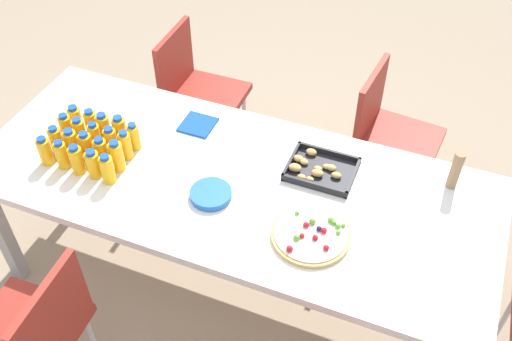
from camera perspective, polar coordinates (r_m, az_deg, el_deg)
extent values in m
plane|color=gray|center=(3.04, -2.05, -10.69)|extent=(12.00, 12.00, 0.00)
cube|color=white|center=(2.48, -2.46, -1.18)|extent=(2.22, 0.90, 0.04)
cube|color=#99999E|center=(3.03, -23.45, -5.38)|extent=(0.06, 0.06, 0.70)
cube|color=#99999E|center=(3.39, -15.90, 3.27)|extent=(0.06, 0.06, 0.70)
cube|color=#99999E|center=(2.90, 20.04, -6.82)|extent=(0.06, 0.06, 0.70)
cube|color=maroon|center=(2.52, -21.58, -14.52)|extent=(0.42, 0.42, 0.04)
cube|color=maroon|center=(2.28, -19.06, -13.70)|extent=(0.05, 0.38, 0.38)
cylinder|color=silver|center=(2.85, -21.04, -13.47)|extent=(0.02, 0.02, 0.41)
cube|color=maroon|center=(3.38, -4.78, 7.07)|extent=(0.40, 0.40, 0.04)
cube|color=maroon|center=(3.34, -7.90, 10.32)|extent=(0.03, 0.38, 0.38)
cylinder|color=silver|center=(3.59, -1.16, 4.86)|extent=(0.02, 0.02, 0.41)
cylinder|color=silver|center=(3.37, -3.20, 1.62)|extent=(0.02, 0.02, 0.41)
cylinder|color=silver|center=(3.70, -5.78, 5.98)|extent=(0.02, 0.02, 0.41)
cylinder|color=silver|center=(3.48, -8.04, 2.90)|extent=(0.02, 0.02, 0.41)
cylinder|color=silver|center=(2.91, 23.11, -12.77)|extent=(0.02, 0.02, 0.41)
cube|color=maroon|center=(3.16, 13.70, 2.71)|extent=(0.44, 0.44, 0.04)
cube|color=maroon|center=(3.07, 11.03, 6.44)|extent=(0.07, 0.38, 0.38)
cylinder|color=silver|center=(3.43, 16.33, 0.38)|extent=(0.02, 0.02, 0.41)
cylinder|color=silver|center=(3.20, 14.83, -3.17)|extent=(0.02, 0.02, 0.41)
cylinder|color=silver|center=(3.46, 11.32, 2.07)|extent=(0.02, 0.02, 0.41)
cylinder|color=silver|center=(3.23, 9.48, -1.31)|extent=(0.02, 0.02, 0.41)
cylinder|color=#F9AB14|center=(2.66, -19.77, 1.73)|extent=(0.06, 0.06, 0.12)
cylinder|color=blue|center=(2.61, -20.13, 2.85)|extent=(0.04, 0.04, 0.02)
cylinder|color=#FBAB14|center=(2.61, -18.32, 1.39)|extent=(0.05, 0.05, 0.12)
cylinder|color=blue|center=(2.57, -18.66, 2.52)|extent=(0.03, 0.03, 0.02)
cylinder|color=#FBAD14|center=(2.57, -16.98, 0.94)|extent=(0.06, 0.06, 0.13)
cylinder|color=blue|center=(2.52, -17.31, 2.11)|extent=(0.04, 0.04, 0.02)
cylinder|color=#FAAF14|center=(2.54, -15.49, 0.55)|extent=(0.06, 0.06, 0.12)
cylinder|color=blue|center=(2.49, -15.78, 1.68)|extent=(0.04, 0.04, 0.02)
cylinder|color=#FAAF14|center=(2.49, -14.21, 0.07)|extent=(0.06, 0.06, 0.12)
cylinder|color=blue|center=(2.45, -14.49, 1.24)|extent=(0.04, 0.04, 0.02)
cylinder|color=#F9AD14|center=(2.69, -18.80, 2.72)|extent=(0.06, 0.06, 0.12)
cylinder|color=blue|center=(2.65, -19.14, 3.84)|extent=(0.04, 0.04, 0.02)
cylinder|color=#F9AF14|center=(2.65, -17.44, 2.40)|extent=(0.06, 0.06, 0.13)
cylinder|color=blue|center=(2.60, -17.78, 3.60)|extent=(0.04, 0.04, 0.02)
cylinder|color=#FAAB14|center=(2.61, -16.10, 2.11)|extent=(0.06, 0.06, 0.13)
cylinder|color=blue|center=(2.56, -16.43, 3.35)|extent=(0.04, 0.04, 0.02)
cylinder|color=#F9AE14|center=(2.57, -14.75, 1.65)|extent=(0.06, 0.06, 0.13)
cylinder|color=blue|center=(2.53, -15.05, 2.86)|extent=(0.04, 0.04, 0.02)
cylinder|color=#F9AD14|center=(2.54, -13.35, 1.30)|extent=(0.06, 0.06, 0.13)
cylinder|color=blue|center=(2.49, -13.63, 2.56)|extent=(0.04, 0.04, 0.02)
cylinder|color=#FAAB14|center=(2.73, -17.89, 3.81)|extent=(0.06, 0.06, 0.13)
cylinder|color=blue|center=(2.69, -18.24, 5.02)|extent=(0.04, 0.04, 0.02)
cylinder|color=#F9AE14|center=(2.69, -16.70, 3.45)|extent=(0.06, 0.06, 0.13)
cylinder|color=blue|center=(2.65, -17.03, 4.67)|extent=(0.04, 0.04, 0.02)
cylinder|color=#F9AE14|center=(2.66, -15.32, 3.09)|extent=(0.05, 0.05, 0.13)
cylinder|color=blue|center=(2.61, -15.62, 4.28)|extent=(0.03, 0.03, 0.02)
cylinder|color=#FAAC14|center=(2.62, -13.88, 2.67)|extent=(0.06, 0.06, 0.13)
cylinder|color=blue|center=(2.57, -14.15, 3.86)|extent=(0.04, 0.04, 0.02)
cylinder|color=#FAAC14|center=(2.58, -12.54, 2.33)|extent=(0.05, 0.05, 0.13)
cylinder|color=blue|center=(2.54, -12.78, 3.53)|extent=(0.03, 0.03, 0.02)
cylinder|color=#FAAE14|center=(2.78, -17.09, 4.69)|extent=(0.06, 0.06, 0.12)
cylinder|color=blue|center=(2.74, -17.38, 5.80)|extent=(0.04, 0.04, 0.02)
cylinder|color=#FAAB14|center=(2.74, -15.67, 4.40)|extent=(0.06, 0.06, 0.12)
cylinder|color=blue|center=(2.70, -15.94, 5.49)|extent=(0.04, 0.04, 0.02)
cylinder|color=#F9AD14|center=(2.70, -14.54, 4.00)|extent=(0.06, 0.06, 0.13)
cylinder|color=blue|center=(2.65, -14.81, 5.17)|extent=(0.04, 0.04, 0.02)
cylinder|color=#F9AD14|center=(2.66, -13.06, 3.72)|extent=(0.06, 0.06, 0.13)
cylinder|color=blue|center=(2.61, -13.31, 4.94)|extent=(0.04, 0.04, 0.02)
cylinder|color=#FAAD14|center=(2.63, -11.75, 3.17)|extent=(0.05, 0.05, 0.12)
cylinder|color=blue|center=(2.59, -11.96, 4.29)|extent=(0.03, 0.03, 0.02)
cylinder|color=tan|center=(2.26, 5.32, -6.26)|extent=(0.31, 0.31, 0.02)
cylinder|color=white|center=(2.25, 5.34, -6.07)|extent=(0.28, 0.28, 0.01)
sphere|color=red|center=(2.20, 6.82, -7.46)|extent=(0.02, 0.02, 0.02)
sphere|color=#66B238|center=(2.28, 5.50, -4.92)|extent=(0.03, 0.03, 0.03)
sphere|color=#66B238|center=(2.28, 7.56, -5.03)|extent=(0.02, 0.02, 0.02)
sphere|color=#66B238|center=(2.26, 7.99, -5.97)|extent=(0.02, 0.02, 0.02)
sphere|color=red|center=(2.25, 6.59, -5.81)|extent=(0.02, 0.02, 0.02)
sphere|color=#66B238|center=(2.30, 4.01, -4.12)|extent=(0.02, 0.02, 0.02)
sphere|color=red|center=(2.26, 4.89, -5.28)|extent=(0.02, 0.02, 0.02)
sphere|color=#66B238|center=(2.29, 7.28, -4.77)|extent=(0.02, 0.02, 0.02)
sphere|color=#66B238|center=(2.28, 7.96, -5.35)|extent=(0.02, 0.02, 0.02)
sphere|color=red|center=(2.23, 4.50, -6.33)|extent=(0.02, 0.02, 0.02)
sphere|color=#66B238|center=(2.22, 3.97, -6.49)|extent=(0.03, 0.03, 0.03)
sphere|color=#1E1947|center=(2.26, 6.14, -5.64)|extent=(0.02, 0.02, 0.02)
sphere|color=red|center=(2.23, 5.76, -6.50)|extent=(0.02, 0.02, 0.02)
sphere|color=red|center=(2.19, 3.28, -7.59)|extent=(0.03, 0.03, 0.03)
sphere|color=#66B238|center=(2.28, 8.48, -5.28)|extent=(0.02, 0.02, 0.02)
cube|color=black|center=(2.51, 6.37, -0.07)|extent=(0.29, 0.23, 0.01)
cube|color=black|center=(2.43, 5.64, -1.51)|extent=(0.29, 0.01, 0.03)
cube|color=black|center=(2.58, 7.11, 1.70)|extent=(0.29, 0.01, 0.03)
cube|color=black|center=(2.53, 3.43, 0.96)|extent=(0.01, 0.23, 0.03)
cube|color=black|center=(2.48, 9.42, -0.68)|extent=(0.01, 0.23, 0.03)
ellipsoid|color=tan|center=(2.48, 7.81, -0.47)|extent=(0.04, 0.03, 0.03)
ellipsoid|color=tan|center=(2.51, 6.90, 0.37)|extent=(0.04, 0.03, 0.02)
ellipsoid|color=tan|center=(2.47, 5.99, -0.25)|extent=(0.05, 0.04, 0.03)
ellipsoid|color=tan|center=(2.53, 4.12, 1.18)|extent=(0.05, 0.03, 0.03)
ellipsoid|color=tan|center=(2.49, 3.68, 0.27)|extent=(0.05, 0.04, 0.03)
ellipsoid|color=tan|center=(2.57, 5.39, 1.80)|extent=(0.05, 0.03, 0.03)
ellipsoid|color=tan|center=(2.46, 4.45, -0.64)|extent=(0.04, 0.03, 0.02)
ellipsoid|color=tan|center=(2.50, 6.04, 0.19)|extent=(0.04, 0.03, 0.02)
ellipsoid|color=tan|center=(2.49, 3.82, 0.29)|extent=(0.06, 0.04, 0.03)
ellipsoid|color=tan|center=(2.45, 5.25, -0.84)|extent=(0.03, 0.02, 0.02)
ellipsoid|color=tan|center=(2.51, 7.32, 0.28)|extent=(0.04, 0.03, 0.03)
ellipsoid|color=tan|center=(2.53, 4.63, 0.95)|extent=(0.03, 0.02, 0.02)
ellipsoid|color=tan|center=(2.52, 4.70, 0.83)|extent=(0.04, 0.03, 0.02)
cylinder|color=blue|center=(2.40, -4.39, -2.51)|extent=(0.17, 0.17, 0.00)
cylinder|color=blue|center=(2.40, -4.39, -2.43)|extent=(0.17, 0.17, 0.00)
cylinder|color=blue|center=(2.40, -4.40, -2.35)|extent=(0.17, 0.17, 0.00)
cylinder|color=blue|center=(2.39, -4.40, -2.26)|extent=(0.17, 0.17, 0.00)
cylinder|color=blue|center=(2.39, -4.41, -2.18)|extent=(0.17, 0.17, 0.00)
cylinder|color=blue|center=(2.38, -4.42, -2.10)|extent=(0.17, 0.17, 0.00)
cube|color=#194CA5|center=(2.73, -5.66, 4.45)|extent=(0.15, 0.15, 0.01)
cylinder|color=#9E7A56|center=(2.51, 18.81, 0.04)|extent=(0.04, 0.04, 0.18)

